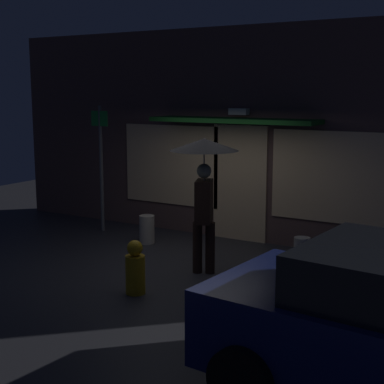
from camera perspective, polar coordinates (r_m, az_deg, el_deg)
name	(u,v)px	position (r m, az deg, el deg)	size (l,w,h in m)	color
ground_plane	(179,269)	(9.37, -1.26, -7.61)	(18.00, 18.00, 0.00)	#2D2D33
building_facade	(244,136)	(11.02, 5.18, 5.56)	(10.80, 1.00, 4.01)	brown
person_with_umbrella	(204,170)	(8.83, 1.20, 2.18)	(1.06, 1.06, 2.12)	black
street_sign_post	(101,161)	(11.75, -8.96, 3.02)	(0.40, 0.07, 2.54)	#595B60
sidewalk_bollard	(147,229)	(10.88, -4.47, -3.70)	(0.28, 0.28, 0.53)	#B2A899
sidewalk_bollard_2	(302,255)	(9.26, 10.77, -6.16)	(0.25, 0.25, 0.57)	#9E998E
fire_hydrant	(135,269)	(8.23, -5.62, -7.59)	(0.28, 0.28, 0.77)	gold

